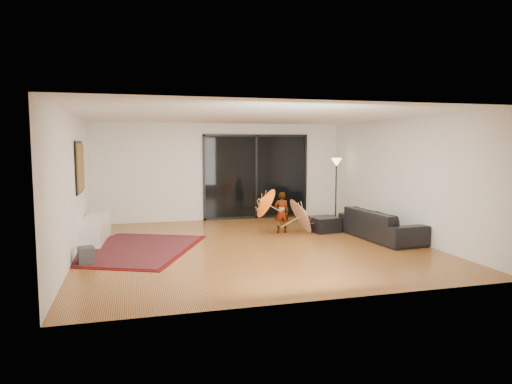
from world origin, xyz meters
name	(u,v)px	position (x,y,z in m)	size (l,w,h in m)	color
floor	(253,246)	(0.00, 0.00, 0.00)	(7.00, 7.00, 0.00)	#AA6E2E
ceiling	(253,116)	(0.00, 0.00, 2.70)	(7.00, 7.00, 0.00)	white
wall_back	(221,172)	(0.00, 3.50, 1.35)	(7.00, 7.00, 0.00)	silver
wall_front	(321,203)	(0.00, -3.50, 1.35)	(7.00, 7.00, 0.00)	silver
wall_left	(73,186)	(-3.50, 0.00, 1.35)	(7.00, 7.00, 0.00)	silver
wall_right	(402,178)	(3.50, 0.00, 1.35)	(7.00, 7.00, 0.00)	silver
sliding_door	(256,177)	(1.00, 3.47, 1.20)	(3.06, 0.07, 2.40)	black
painting	(80,167)	(-3.46, 1.00, 1.65)	(0.04, 1.28, 1.08)	black
media_console	(95,229)	(-3.25, 1.39, 0.26)	(0.47, 1.88, 0.52)	white
speaker	(86,255)	(-3.25, -0.63, 0.15)	(0.27, 0.27, 0.31)	#424244
persian_rug	(135,249)	(-2.40, 0.28, 0.01)	(3.20, 3.65, 0.02)	#530707
sofa	(381,224)	(2.95, -0.06, 0.33)	(2.24, 0.88, 0.66)	black
ottoman	(324,224)	(2.06, 1.05, 0.18)	(0.63, 0.63, 0.36)	black
floor_lamp	(336,171)	(3.10, 2.62, 1.37)	(0.30, 0.30, 1.74)	black
child	(281,212)	(1.02, 1.21, 0.49)	(0.36, 0.24, 0.99)	#999999
parasol_orange	(260,203)	(0.47, 1.16, 0.73)	(0.53, 0.76, 0.84)	#FD5E0D
parasol_white	(307,212)	(1.62, 1.06, 0.50)	(0.60, 0.92, 0.96)	white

